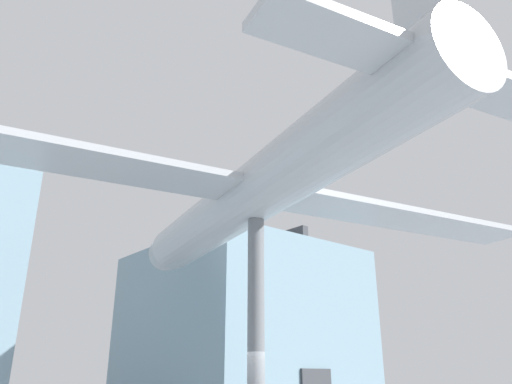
% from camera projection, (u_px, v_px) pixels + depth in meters
% --- Properties ---
extents(glass_pavilion_right, '(9.89, 10.72, 8.94)m').
position_uv_depth(glass_pavilion_right, '(241.00, 333.00, 26.48)').
color(glass_pavilion_right, '#7593A3').
rests_on(glass_pavilion_right, ground_plane).
extents(support_pylon_central, '(0.43, 0.43, 5.86)m').
position_uv_depth(support_pylon_central, '(256.00, 334.00, 12.29)').
color(support_pylon_central, slate).
rests_on(support_pylon_central, ground_plane).
extents(suspended_airplane, '(20.06, 15.73, 2.90)m').
position_uv_depth(suspended_airplane, '(254.00, 193.00, 13.70)').
color(suspended_airplane, '#B2B7BC').
rests_on(suspended_airplane, support_pylon_central).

